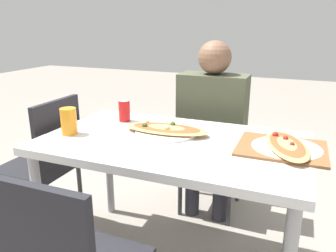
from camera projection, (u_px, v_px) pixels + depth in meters
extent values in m
cube|color=silver|center=(172.00, 143.00, 1.64)|extent=(1.30, 0.76, 0.04)
cylinder|color=#99999E|center=(40.00, 216.00, 1.67)|extent=(0.05, 0.05, 0.69)
cylinder|color=#99999E|center=(109.00, 167.00, 2.25)|extent=(0.05, 0.05, 0.69)
cylinder|color=#99999E|center=(293.00, 200.00, 1.82)|extent=(0.05, 0.05, 0.69)
cube|color=black|center=(212.00, 153.00, 2.27)|extent=(0.40, 0.40, 0.04)
cube|color=black|center=(220.00, 115.00, 2.37)|extent=(0.38, 0.03, 0.42)
cylinder|color=#38383D|center=(229.00, 198.00, 2.13)|extent=(0.03, 0.03, 0.41)
cylinder|color=#38383D|center=(180.00, 188.00, 2.25)|extent=(0.03, 0.03, 0.41)
cylinder|color=#38383D|center=(239.00, 176.00, 2.43)|extent=(0.03, 0.03, 0.41)
cylinder|color=#38383D|center=(195.00, 169.00, 2.55)|extent=(0.03, 0.03, 0.41)
cube|color=black|center=(39.00, 249.00, 0.95)|extent=(0.38, 0.03, 0.42)
cube|color=black|center=(38.00, 166.00, 2.06)|extent=(0.40, 0.40, 0.04)
cube|color=black|center=(58.00, 136.00, 1.92)|extent=(0.03, 0.38, 0.42)
cylinder|color=#38383D|center=(2.00, 206.00, 2.04)|extent=(0.03, 0.03, 0.41)
cylinder|color=#38383D|center=(41.00, 182.00, 2.34)|extent=(0.03, 0.03, 0.41)
cylinder|color=#38383D|center=(45.00, 217.00, 1.91)|extent=(0.03, 0.03, 0.41)
cylinder|color=#38383D|center=(80.00, 191.00, 2.22)|extent=(0.03, 0.03, 0.41)
cylinder|color=#2D2D38|center=(220.00, 189.00, 2.20)|extent=(0.10, 0.10, 0.45)
cylinder|color=#2D2D38|center=(192.00, 184.00, 2.27)|extent=(0.10, 0.10, 0.45)
cube|color=#474C38|center=(212.00, 114.00, 2.16)|extent=(0.44, 0.21, 0.53)
sphere|color=brown|center=(215.00, 57.00, 2.05)|extent=(0.21, 0.21, 0.21)
cylinder|color=white|center=(166.00, 132.00, 1.72)|extent=(0.33, 0.33, 0.01)
ellipsoid|color=tan|center=(166.00, 129.00, 1.72)|extent=(0.46, 0.21, 0.02)
ellipsoid|color=#C14C28|center=(166.00, 128.00, 1.72)|extent=(0.38, 0.17, 0.01)
sphere|color=beige|center=(167.00, 128.00, 1.69)|extent=(0.03, 0.03, 0.03)
sphere|color=#335928|center=(145.00, 125.00, 1.73)|extent=(0.03, 0.03, 0.03)
sphere|color=beige|center=(148.00, 122.00, 1.80)|extent=(0.02, 0.02, 0.02)
sphere|color=#335928|center=(173.00, 124.00, 1.75)|extent=(0.03, 0.03, 0.03)
cylinder|color=red|center=(124.00, 111.00, 1.92)|extent=(0.07, 0.07, 0.12)
cylinder|color=silver|center=(124.00, 101.00, 1.90)|extent=(0.06, 0.06, 0.00)
cylinder|color=orange|center=(69.00, 121.00, 1.69)|extent=(0.08, 0.08, 0.14)
cube|color=brown|center=(281.00, 148.00, 1.50)|extent=(0.39, 0.33, 0.01)
cylinder|color=white|center=(286.00, 149.00, 1.49)|extent=(0.31, 0.31, 0.01)
ellipsoid|color=tan|center=(287.00, 145.00, 1.49)|extent=(0.28, 0.44, 0.02)
ellipsoid|color=#C14C28|center=(287.00, 144.00, 1.49)|extent=(0.23, 0.36, 0.01)
sphere|color=maroon|center=(285.00, 138.00, 1.54)|extent=(0.03, 0.03, 0.03)
sphere|color=maroon|center=(292.00, 144.00, 1.47)|extent=(0.02, 0.02, 0.02)
sphere|color=maroon|center=(275.00, 134.00, 1.59)|extent=(0.03, 0.03, 0.03)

